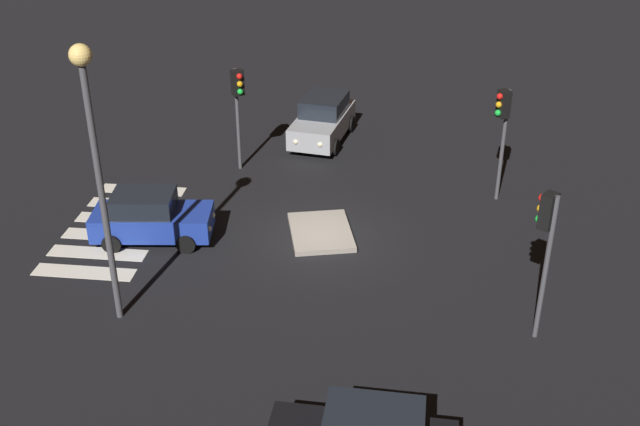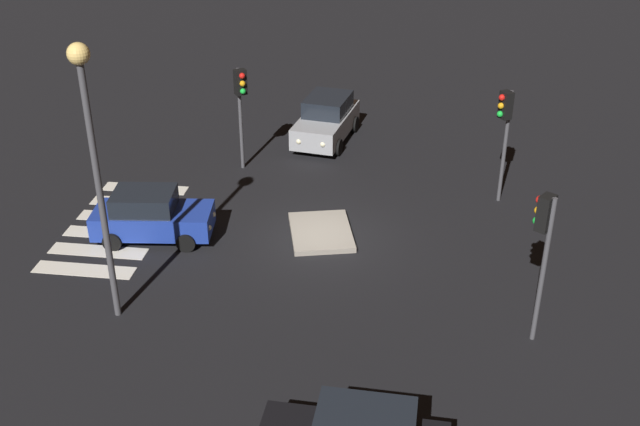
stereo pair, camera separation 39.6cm
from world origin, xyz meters
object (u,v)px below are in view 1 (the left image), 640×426
traffic_light_south (238,95)px  traffic_light_west (503,118)px  traffic_island (321,232)px  street_lamp (94,142)px  traffic_light_north (546,231)px  car_silver (323,120)px  car_blue (151,217)px

traffic_light_south → traffic_light_west: bearing=45.2°
traffic_island → street_lamp: street_lamp is taller
traffic_island → traffic_light_north: traffic_light_north is taller
car_silver → traffic_light_west: size_ratio=1.09×
traffic_island → traffic_light_north: 8.55m
traffic_light_west → traffic_island: bearing=-2.5°
traffic_island → traffic_light_west: 7.51m
street_lamp → car_silver: bearing=162.3°
car_silver → car_blue: 10.25m
traffic_light_south → traffic_light_west: traffic_light_west is taller
car_silver → car_blue: car_silver is taller
car_silver → traffic_light_south: traffic_light_south is taller
traffic_light_west → street_lamp: street_lamp is taller
traffic_light_west → traffic_light_south: bearing=-39.9°
car_blue → traffic_island: bearing=3.9°
traffic_island → street_lamp: 9.06m
traffic_light_west → traffic_light_north: bearing=61.2°
traffic_light_south → traffic_light_north: bearing=10.4°
car_blue → car_silver: bearing=56.7°
traffic_island → car_blue: 5.67m
traffic_island → car_silver: bearing=-174.0°
car_blue → street_lamp: street_lamp is taller
traffic_island → car_silver: (-8.14, -0.85, 0.85)m
traffic_island → traffic_light_south: traffic_light_south is taller
car_blue → traffic_light_south: traffic_light_south is taller
car_blue → traffic_light_south: bearing=66.3°
traffic_light_south → car_blue: bearing=-53.6°
car_blue → traffic_light_north: size_ratio=0.95×
car_blue → street_lamp: 6.25m
car_blue → traffic_light_west: traffic_light_west is taller
traffic_island → car_silver: car_silver is taller
car_silver → traffic_island: bearing=15.4°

